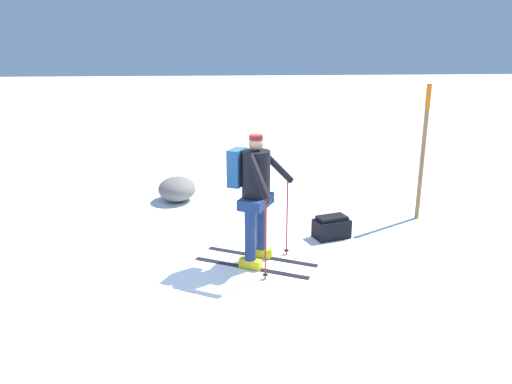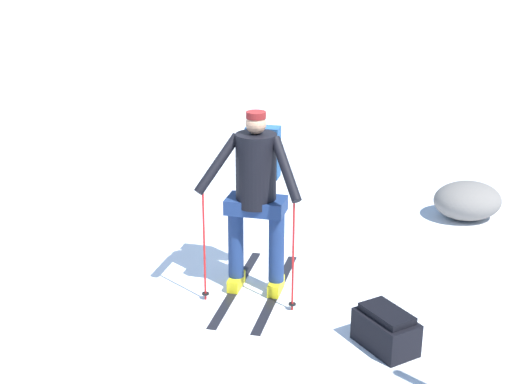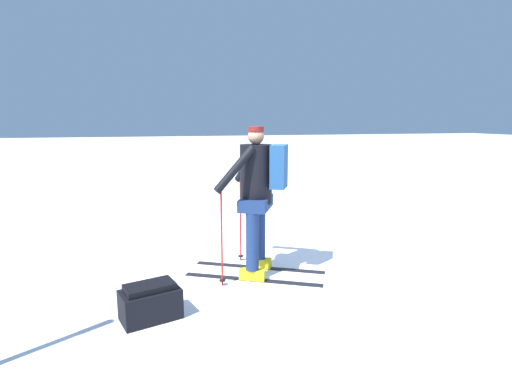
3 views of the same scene
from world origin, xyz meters
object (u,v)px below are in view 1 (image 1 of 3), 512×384
at_px(skier, 254,190).
at_px(dropped_backpack, 332,227).
at_px(rock_boulder, 177,189).
at_px(trail_marker, 424,143).

bearing_deg(skier, dropped_backpack, -57.18).
xyz_separation_m(dropped_backpack, rock_boulder, (2.11, 2.52, 0.06)).
height_order(skier, rock_boulder, skier).
xyz_separation_m(skier, rock_boulder, (2.92, 1.26, -0.82)).
height_order(skier, dropped_backpack, skier).
xyz_separation_m(dropped_backpack, trail_marker, (0.76, -1.68, 1.15)).
bearing_deg(dropped_backpack, trail_marker, -65.73).
relative_size(dropped_backpack, rock_boulder, 0.73).
distance_m(skier, trail_marker, 3.35).
relative_size(skier, dropped_backpack, 2.93).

